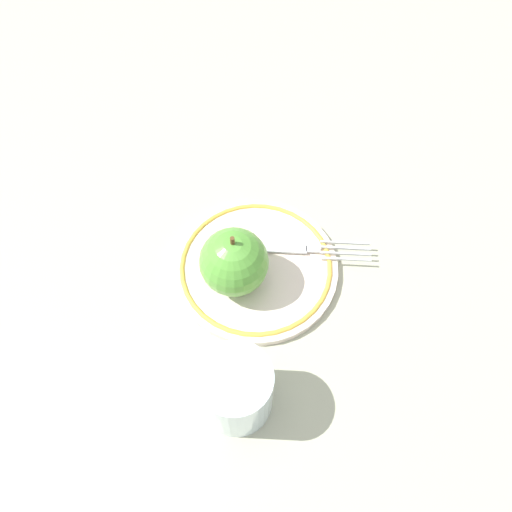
{
  "coord_description": "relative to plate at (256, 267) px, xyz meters",
  "views": [
    {
      "loc": [
        0.21,
        -0.24,
        0.54
      ],
      "look_at": [
        0.01,
        -0.01,
        0.03
      ],
      "focal_mm": 35.0,
      "sensor_mm": 36.0,
      "label": 1
    }
  ],
  "objects": [
    {
      "name": "ground_plane",
      "position": [
        -0.01,
        0.01,
        -0.01
      ],
      "size": [
        2.0,
        2.0,
        0.0
      ],
      "primitive_type": "plane",
      "color": "#AEAF93"
    },
    {
      "name": "fork",
      "position": [
        0.02,
        0.05,
        0.01
      ],
      "size": [
        0.15,
        0.13,
        0.0
      ],
      "rotation": [
        0.0,
        0.0,
        0.68
      ],
      "color": "silver",
      "rests_on": "plate"
    },
    {
      "name": "apple_red_whole",
      "position": [
        -0.01,
        -0.03,
        0.05
      ],
      "size": [
        0.08,
        0.08,
        0.09
      ],
      "color": "#559E38",
      "rests_on": "plate"
    },
    {
      "name": "plate",
      "position": [
        0.0,
        0.0,
        0.0
      ],
      "size": [
        0.2,
        0.2,
        0.01
      ],
      "color": "beige",
      "rests_on": "ground_plane"
    },
    {
      "name": "drinking_glass",
      "position": [
        0.1,
        -0.13,
        0.04
      ],
      "size": [
        0.07,
        0.07,
        0.09
      ],
      "primitive_type": "cylinder",
      "color": "silver",
      "rests_on": "ground_plane"
    }
  ]
}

